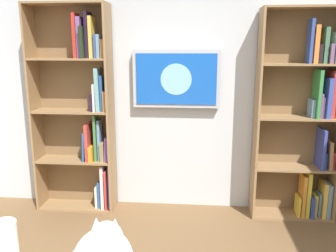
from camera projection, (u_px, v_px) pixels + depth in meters
The scene contains 4 objects.
wall_back at pixel (183, 83), 3.62m from camera, with size 4.52×0.06×2.70m, color silver.
bookshelf_left at pixel (307, 121), 3.42m from camera, with size 0.81×0.28×2.09m.
bookshelf_right at pixel (82, 110), 3.61m from camera, with size 0.82×0.28×2.14m.
wall_mounted_tv at pixel (176, 79), 3.53m from camera, with size 0.89×0.07×0.59m.
Camera 1 is at (-0.16, 1.40, 1.71)m, focal length 37.02 mm.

